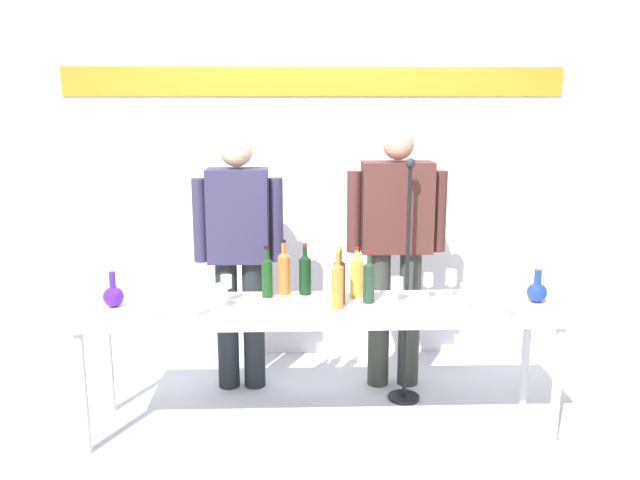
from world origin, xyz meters
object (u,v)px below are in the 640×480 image
object	(u,v)px
presenter_left	(239,247)
wine_glass_right_2	(428,281)
wine_glass_right_4	(466,291)
microphone_stand	(406,322)
wine_glass_right_1	(451,278)
wine_bottle_3	(339,280)
wine_bottle_4	(284,272)
wine_glass_right_3	(509,300)
wine_glass_left_2	(159,280)
wine_glass_right_0	(397,284)
wine_bottle_0	(338,284)
wine_bottle_5	(356,275)
wine_glass_left_1	(145,304)
wine_glass_left_3	(226,282)
decanter_blue_left	(113,296)
wine_bottle_2	(305,273)
wine_bottle_1	(267,275)
presenter_right	(396,241)
wine_glass_left_0	(194,300)
wine_bottle_6	(369,280)
decanter_blue_right	(537,291)
display_table	(321,316)

from	to	relation	value
presenter_left	wine_glass_right_2	bearing A→B (deg)	-22.74
wine_glass_right_4	microphone_stand	xyz separation A→B (m)	(-0.25, 0.46, -0.34)
wine_glass_right_1	wine_glass_right_4	world-z (taller)	wine_glass_right_1
wine_bottle_3	wine_glass_right_4	size ratio (longest dim) A/B	2.13
wine_bottle_4	wine_glass_right_3	xyz separation A→B (m)	(1.20, -0.49, -0.04)
wine_glass_left_2	wine_glass_right_0	xyz separation A→B (m)	(1.38, -0.15, 0.01)
wine_bottle_0	wine_bottle_5	world-z (taller)	wine_bottle_0
wine_glass_left_1	wine_glass_right_2	bearing A→B (deg)	12.51
microphone_stand	wine_glass_right_2	bearing A→B (deg)	-70.61
wine_glass_left_3	decanter_blue_left	bearing A→B (deg)	-173.11
wine_bottle_2	wine_glass_right_4	bearing A→B (deg)	-21.38
wine_bottle_1	wine_glass_right_4	size ratio (longest dim) A/B	1.95
presenter_left	wine_glass_right_1	xyz separation A→B (m)	(1.27, -0.46, -0.09)
decanter_blue_left	wine_glass_right_0	distance (m)	1.60
wine_bottle_4	wine_glass_right_1	world-z (taller)	wine_bottle_4
presenter_right	wine_glass_right_4	size ratio (longest dim) A/B	10.85
wine_glass_left_0	wine_glass_right_1	world-z (taller)	wine_glass_right_1
presenter_left	wine_glass_left_0	size ratio (longest dim) A/B	12.06
wine_bottle_5	wine_glass_right_1	xyz separation A→B (m)	(0.55, -0.04, -0.01)
wine_bottle_1	wine_bottle_4	xyz separation A→B (m)	(0.10, 0.05, 0.01)
decanter_blue_left	presenter_right	world-z (taller)	presenter_right
wine_bottle_4	wine_bottle_6	bearing A→B (deg)	-20.36
wine_bottle_5	wine_glass_left_2	distance (m)	1.16
wine_bottle_3	wine_bottle_5	distance (m)	0.16
wine_bottle_0	wine_bottle_2	xyz separation A→B (m)	(-0.18, 0.28, -0.01)
wine_bottle_1	wine_glass_right_0	bearing A→B (deg)	-8.88
wine_glass_right_2	microphone_stand	xyz separation A→B (m)	(-0.08, 0.24, -0.33)
presenter_right	wine_glass_right_2	distance (m)	0.51
wine_bottle_6	wine_glass_right_4	bearing A→B (deg)	-17.92
wine_bottle_2	wine_glass_right_3	distance (m)	1.18
decanter_blue_right	wine_glass_left_0	world-z (taller)	decanter_blue_right
wine_bottle_4	microphone_stand	distance (m)	0.85
wine_bottle_3	wine_glass_left_0	size ratio (longest dim) A/B	2.40
display_table	wine_glass_right_4	size ratio (longest dim) A/B	17.09
wine_glass_left_2	wine_glass_right_1	distance (m)	1.71
wine_bottle_1	wine_glass_right_3	world-z (taller)	wine_bottle_1
presenter_left	wine_bottle_2	world-z (taller)	presenter_left
wine_bottle_0	wine_glass_right_2	world-z (taller)	wine_bottle_0
wine_glass_left_2	wine_glass_right_2	size ratio (longest dim) A/B	0.90
wine_glass_left_3	wine_bottle_5	bearing A→B (deg)	5.05
wine_glass_left_2	presenter_right	bearing A→B (deg)	14.10
wine_bottle_5	microphone_stand	distance (m)	0.52
decanter_blue_left	wine_bottle_4	xyz separation A→B (m)	(0.95, 0.21, 0.07)
decanter_blue_left	wine_glass_right_4	distance (m)	1.96
decanter_blue_left	wine_glass_right_1	bearing A→B (deg)	2.96
wine_bottle_5	wine_bottle_6	distance (m)	0.13
wine_bottle_1	wine_glass_right_3	bearing A→B (deg)	-18.68
decanter_blue_right	wine_glass_left_3	bearing A→B (deg)	177.57
wine_glass_right_0	wine_glass_right_2	bearing A→B (deg)	12.75
presenter_right	wine_glass_left_3	bearing A→B (deg)	-155.19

